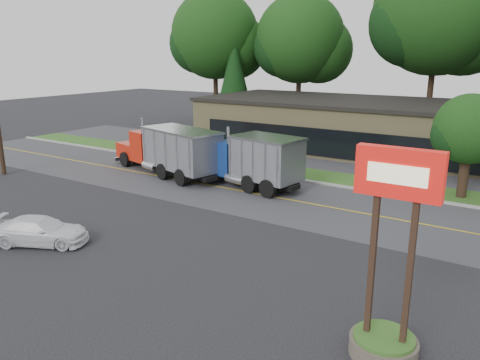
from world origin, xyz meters
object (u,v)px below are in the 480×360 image
object	(u,v)px
dump_truck_red	(170,149)
bilo_sign	(388,290)
rally_car	(40,231)
dump_truck_blue	(254,160)

from	to	relation	value
dump_truck_red	bilo_sign	bearing A→B (deg)	161.38
rally_car	dump_truck_red	bearing A→B (deg)	-13.40
bilo_sign	dump_truck_red	distance (m)	22.17
bilo_sign	dump_truck_blue	world-z (taller)	bilo_sign
dump_truck_blue	rally_car	bearing A→B (deg)	85.05
bilo_sign	dump_truck_red	bearing A→B (deg)	146.42
bilo_sign	rally_car	bearing A→B (deg)	-178.91
bilo_sign	rally_car	distance (m)	15.27
rally_car	dump_truck_blue	bearing A→B (deg)	-42.37
dump_truck_red	rally_car	size ratio (longest dim) A/B	2.46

